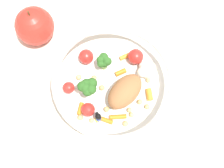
{
  "coord_description": "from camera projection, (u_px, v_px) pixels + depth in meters",
  "views": [
    {
      "loc": [
        0.14,
        0.15,
        0.59
      ],
      "look_at": [
        0.0,
        -0.01,
        0.03
      ],
      "focal_mm": 46.97,
      "sensor_mm": 36.0,
      "label": 1
    }
  ],
  "objects": [
    {
      "name": "ground_plane",
      "position": [
        115.0,
        91.0,
        0.62
      ],
      "size": [
        2.4,
        2.4,
        0.0
      ],
      "primitive_type": "plane",
      "color": "silver"
    },
    {
      "name": "food_container",
      "position": [
        114.0,
        83.0,
        0.59
      ],
      "size": [
        0.24,
        0.24,
        0.06
      ],
      "color": "white",
      "rests_on": "ground_plane"
    },
    {
      "name": "folded_napkin",
      "position": [
        224.0,
        94.0,
        0.62
      ],
      "size": [
        0.12,
        0.14,
        0.01
      ],
      "primitive_type": "cube",
      "rotation": [
        0.0,
        0.0,
        -0.02
      ],
      "color": "silver",
      "rests_on": "ground_plane"
    },
    {
      "name": "loose_apple",
      "position": [
        35.0,
        26.0,
        0.63
      ],
      "size": [
        0.08,
        0.08,
        0.1
      ],
      "color": "red",
      "rests_on": "ground_plane"
    }
  ]
}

